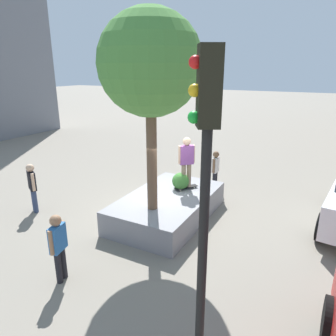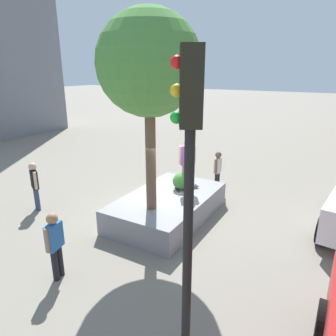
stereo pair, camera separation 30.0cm
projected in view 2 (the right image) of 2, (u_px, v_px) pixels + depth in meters
The scene contains 10 objects.
ground_plane at pixel (160, 214), 10.08m from camera, with size 120.00×120.00×0.00m, color gray.
planter_ledge at pixel (168, 207), 9.73m from camera, with size 3.93×2.33×0.74m, color gray.
plaza_tree at pixel (149, 65), 7.61m from camera, with size 2.62×2.62×5.18m.
boxwood_shrub at pixel (181, 181), 10.04m from camera, with size 0.55×0.55×0.55m, color #3D7A33.
skateboard at pixel (187, 187), 10.12m from camera, with size 0.77×0.64×0.07m.
skateboarder at pixel (187, 159), 9.82m from camera, with size 0.44×0.44×1.64m.
traffic_light_corner at pixel (188, 186), 3.56m from camera, with size 0.36×0.37×4.74m.
pedestrian_crossing at pixel (218, 168), 11.74m from camera, with size 0.52×0.24×1.55m.
bystander_watching at pixel (35, 183), 10.12m from camera, with size 0.37×0.50×1.63m.
passerby_with_bag at pixel (55, 242), 6.74m from camera, with size 0.53×0.27×1.59m.
Camera 2 is at (7.79, 4.80, 4.50)m, focal length 33.20 mm.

